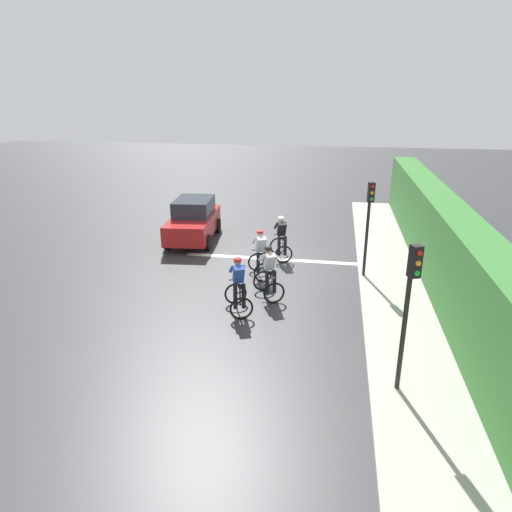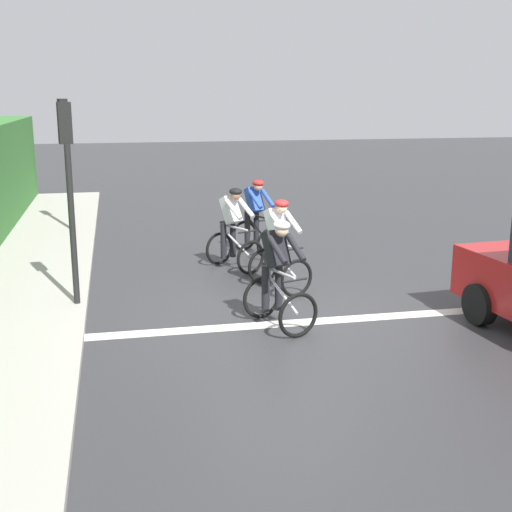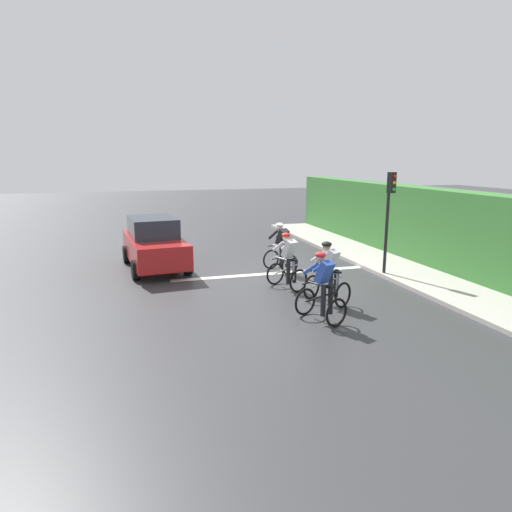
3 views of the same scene
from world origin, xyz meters
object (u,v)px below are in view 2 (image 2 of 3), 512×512
Objects in this scene: cyclist_fourth at (278,276)px; cyclist_lead at (256,219)px; traffic_light_far_junction at (66,145)px; cyclist_second at (233,230)px; cyclist_mid at (278,247)px; traffic_light_near_crossing at (68,175)px.

cyclist_lead is at bearing 82.18° from cyclist_fourth.
cyclist_second is at bearing -51.90° from traffic_light_far_junction.
cyclist_lead is 1.00× the size of cyclist_second.
cyclist_mid is 7.32m from traffic_light_far_junction.
traffic_light_far_junction is (-4.13, 3.20, 1.43)m from cyclist_lead.
traffic_light_far_junction is (-3.95, 5.99, 1.43)m from cyclist_mid.
traffic_light_near_crossing is at bearing -138.98° from cyclist_lead.
traffic_light_near_crossing reaches higher than cyclist_mid.
cyclist_lead and cyclist_fourth have the same top height.
traffic_light_far_junction is at bearing 123.41° from cyclist_mid.
cyclist_lead is at bearing -37.73° from traffic_light_far_junction.
traffic_light_near_crossing is 6.42m from traffic_light_far_junction.
cyclist_fourth is at bearing -66.30° from traffic_light_far_junction.
cyclist_lead is 1.37m from cyclist_second.
cyclist_lead is at bearing 58.68° from cyclist_second.
traffic_light_far_junction reaches higher than cyclist_second.
cyclist_fourth is 3.69m from traffic_light_near_crossing.
cyclist_second is at bearing 108.12° from cyclist_mid.
cyclist_second is 3.89m from traffic_light_near_crossing.
cyclist_mid is at bearing -56.59° from traffic_light_far_junction.
cyclist_second is at bearing 90.96° from cyclist_fourth.
traffic_light_far_junction is at bearing 128.10° from cyclist_second.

